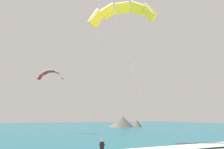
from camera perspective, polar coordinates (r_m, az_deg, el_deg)
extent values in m
cube|color=#146075|center=(78.06, -21.32, -12.90)|extent=(200.00, 120.00, 0.20)
cube|color=black|center=(18.54, -2.66, -18.30)|extent=(0.39, 0.32, 0.60)
sphere|color=#9E704C|center=(18.49, -2.65, -16.95)|extent=(0.22, 0.22, 0.22)
cylinder|color=black|center=(18.69, -3.23, -18.08)|extent=(0.29, 0.50, 0.22)
cylinder|color=black|center=(18.69, -2.06, -18.09)|extent=(0.29, 0.50, 0.22)
cylinder|color=black|center=(18.91, -2.63, -18.01)|extent=(0.51, 0.26, 0.04)
cube|color=#3F3F42|center=(18.68, -2.66, -18.92)|extent=(0.14, 0.12, 0.10)
cube|color=yellow|center=(30.21, 9.86, 15.67)|extent=(1.54, 2.28, 2.23)
cube|color=white|center=(29.86, 9.75, 16.92)|extent=(1.07, 0.96, 1.73)
cube|color=yellow|center=(31.50, 6.78, 16.96)|extent=(2.18, 2.51, 1.83)
cube|color=white|center=(31.17, 6.62, 18.17)|extent=(1.52, 1.31, 1.14)
cube|color=yellow|center=(32.20, 2.92, 17.14)|extent=(2.55, 2.49, 1.01)
cube|color=white|center=(31.88, 2.70, 18.32)|extent=(1.68, 1.46, 0.29)
cube|color=yellow|center=(32.18, -0.99, 16.24)|extent=(2.58, 2.18, 1.83)
cube|color=white|center=(31.85, -1.28, 17.41)|extent=(1.50, 1.34, 1.14)
cube|color=yellow|center=(31.44, -4.29, 14.41)|extent=(2.37, 1.65, 2.23)
cube|color=white|center=(31.11, -4.63, 15.57)|extent=(1.12, 0.96, 1.73)
cylinder|color=#B2B2B7|center=(23.35, 4.76, 2.89)|extent=(8.97, 4.46, 15.82)
cylinder|color=#B2B2B7|center=(24.18, -4.02, 2.39)|extent=(3.21, 9.21, 15.82)
cube|color=red|center=(46.06, -13.31, -0.46)|extent=(1.16, 1.40, 1.26)
cube|color=white|center=(45.68, -13.51, -0.18)|extent=(0.73, 0.58, 1.08)
cube|color=red|center=(46.80, -14.34, 0.53)|extent=(1.51, 1.55, 0.93)
cube|color=white|center=(46.43, -14.55, 0.81)|extent=(1.02, 0.77, 0.69)
cube|color=red|center=(47.46, -15.77, 0.83)|extent=(1.65, 1.59, 0.38)
cube|color=white|center=(47.10, -15.99, 1.12)|extent=(1.10, 0.85, 0.15)
cube|color=red|center=(47.91, -17.27, 0.42)|extent=(1.63, 1.50, 0.93)
cube|color=white|center=(47.55, -17.50, 0.70)|extent=(1.01, 0.79, 0.69)
cube|color=red|center=(48.05, -18.54, -0.61)|extent=(1.42, 1.25, 1.26)
cube|color=white|center=(47.69, -18.77, -0.34)|extent=(0.75, 0.59, 1.08)
cone|color=#56514C|center=(74.34, 2.84, -12.44)|extent=(7.93, 7.93, 3.62)
cone|color=#665B51|center=(76.79, 6.53, -12.71)|extent=(4.04, 4.04, 2.63)
cone|color=#665B51|center=(74.72, 2.28, -12.80)|extent=(8.89, 8.89, 2.65)
cone|color=#56514C|center=(77.50, 2.93, -12.30)|extent=(4.74, 4.74, 3.84)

